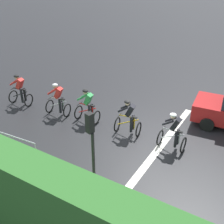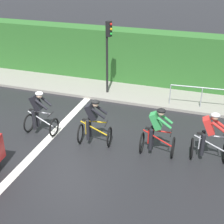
{
  "view_description": "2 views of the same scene",
  "coord_description": "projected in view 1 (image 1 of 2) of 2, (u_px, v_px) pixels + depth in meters",
  "views": [
    {
      "loc": [
        -10.14,
        -4.32,
        7.73
      ],
      "look_at": [
        0.14,
        1.86,
        0.79
      ],
      "focal_mm": 49.1,
      "sensor_mm": 36.0,
      "label": 1
    },
    {
      "loc": [
        8.94,
        4.58,
        6.09
      ],
      "look_at": [
        -0.81,
        1.32,
        0.87
      ],
      "focal_mm": 52.38,
      "sensor_mm": 36.0,
      "label": 2
    }
  ],
  "objects": [
    {
      "name": "ground_plane",
      "position": [
        147.0,
        140.0,
        13.32
      ],
      "size": [
        80.0,
        80.0,
        0.0
      ],
      "primitive_type": "plane",
      "color": "black"
    },
    {
      "name": "sidewalk_kerb",
      "position": [
        37.0,
        189.0,
        10.68
      ],
      "size": [
        2.8,
        25.9,
        0.12
      ],
      "primitive_type": "cube",
      "color": "gray",
      "rests_on": "ground"
    },
    {
      "name": "stone_wall_low",
      "position": [
        17.0,
        202.0,
        9.93
      ],
      "size": [
        0.44,
        25.9,
        0.44
      ],
      "primitive_type": "cube",
      "color": "gray",
      "rests_on": "ground"
    },
    {
      "name": "hedge_wall",
      "position": [
        4.0,
        183.0,
        9.17
      ],
      "size": [
        1.1,
        25.9,
        2.59
      ],
      "primitive_type": "cube",
      "color": "#2D6628",
      "rests_on": "ground"
    },
    {
      "name": "road_marking_stop_line",
      "position": [
        162.0,
        145.0,
        13.01
      ],
      "size": [
        7.0,
        0.3,
        0.01
      ],
      "primitive_type": "cube",
      "color": "silver",
      "rests_on": "ground"
    },
    {
      "name": "cyclist_lead",
      "position": [
        20.0,
        91.0,
        15.75
      ],
      "size": [
        0.79,
        1.15,
        1.66
      ],
      "color": "black",
      "rests_on": "ground"
    },
    {
      "name": "cyclist_second",
      "position": [
        58.0,
        100.0,
        14.84
      ],
      "size": [
        0.8,
        1.15,
        1.66
      ],
      "color": "black",
      "rests_on": "ground"
    },
    {
      "name": "cyclist_mid",
      "position": [
        88.0,
        107.0,
        14.29
      ],
      "size": [
        0.71,
        1.1,
        1.66
      ],
      "color": "black",
      "rests_on": "ground"
    },
    {
      "name": "cyclist_fourth",
      "position": [
        129.0,
        118.0,
        13.38
      ],
      "size": [
        0.8,
        1.15,
        1.66
      ],
      "color": "black",
      "rests_on": "ground"
    },
    {
      "name": "cyclist_trailing",
      "position": [
        173.0,
        132.0,
        12.42
      ],
      "size": [
        0.69,
        1.08,
        1.66
      ],
      "color": "black",
      "rests_on": "ground"
    },
    {
      "name": "traffic_light_near_crossing",
      "position": [
        92.0,
        146.0,
        9.23
      ],
      "size": [
        0.24,
        0.31,
        3.34
      ],
      "color": "black",
      "rests_on": "ground"
    }
  ]
}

